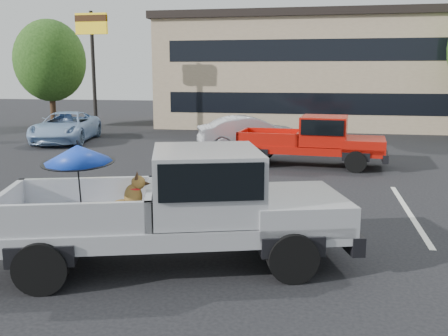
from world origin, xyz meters
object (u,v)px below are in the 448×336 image
at_px(tree_back, 403,51).
at_px(red_pickup, 319,139).
at_px(tree_left, 50,61).
at_px(motel_sign, 92,40).
at_px(silver_pickup, 192,200).
at_px(silver_sedan, 251,134).
at_px(blue_suv, 66,127).

xyz_separation_m(tree_back, red_pickup, (-5.00, -16.64, -3.50)).
bearing_deg(tree_back, tree_left, -160.71).
distance_m(motel_sign, silver_pickup, 18.56).
relative_size(silver_sedan, blue_suv, 0.87).
xyz_separation_m(tree_left, silver_sedan, (12.34, -6.79, -3.04)).
distance_m(motel_sign, silver_sedan, 9.98).
distance_m(tree_left, silver_sedan, 14.41).
distance_m(tree_left, blue_suv, 7.50).
relative_size(motel_sign, silver_sedan, 1.44).
height_order(red_pickup, blue_suv, red_pickup).
bearing_deg(tree_left, tree_back, 19.29).
bearing_deg(tree_left, silver_sedan, -28.82).
relative_size(red_pickup, blue_suv, 1.08).
bearing_deg(silver_pickup, red_pickup, 60.81).
height_order(motel_sign, silver_sedan, motel_sign).
distance_m(tree_back, silver_sedan, 16.21).
xyz_separation_m(motel_sign, silver_sedan, (8.34, -3.79, -3.96)).
bearing_deg(red_pickup, tree_back, 78.11).
distance_m(tree_back, blue_suv, 20.92).
distance_m(silver_pickup, red_pickup, 9.41).
bearing_deg(silver_pickup, tree_back, 57.93).
height_order(motel_sign, tree_left, tree_left).
bearing_deg(red_pickup, blue_suv, 165.43).
height_order(tree_back, silver_sedan, tree_back).
distance_m(silver_pickup, silver_sedan, 12.07).
height_order(motel_sign, tree_back, tree_back).
bearing_deg(motel_sign, tree_left, 143.13).
bearing_deg(tree_left, blue_suv, -56.32).
xyz_separation_m(motel_sign, silver_pickup, (8.99, -15.83, -3.60)).
bearing_deg(blue_suv, tree_back, 27.17).
bearing_deg(silver_sedan, silver_pickup, 162.61).
bearing_deg(motel_sign, red_pickup, -31.14).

